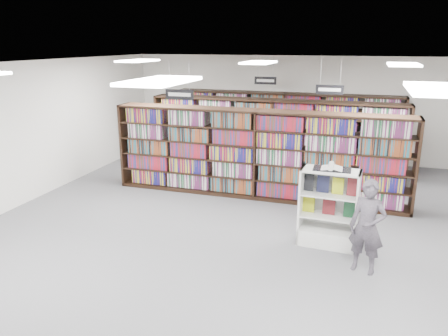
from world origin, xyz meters
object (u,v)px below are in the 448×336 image
(bookshelf_row_near, at_px, (257,154))
(shopper, at_px, (367,227))
(open_book, at_px, (332,168))
(endcap_display, at_px, (328,220))

(bookshelf_row_near, height_order, shopper, bookshelf_row_near)
(open_book, bearing_deg, bookshelf_row_near, 130.15)
(open_book, height_order, shopper, shopper)
(bookshelf_row_near, relative_size, shopper, 4.52)
(endcap_display, bearing_deg, shopper, -48.07)
(bookshelf_row_near, bearing_deg, shopper, -49.40)
(bookshelf_row_near, distance_m, shopper, 3.88)
(bookshelf_row_near, height_order, endcap_display, bookshelf_row_near)
(endcap_display, xyz_separation_m, shopper, (0.66, -0.84, 0.30))
(endcap_display, height_order, shopper, shopper)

